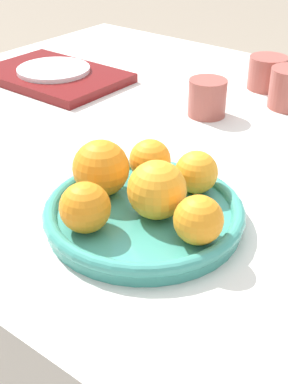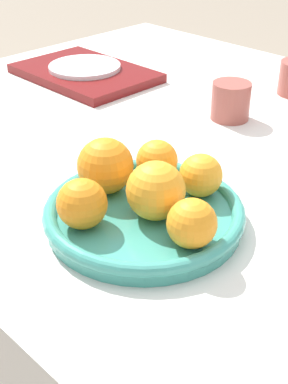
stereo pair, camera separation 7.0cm
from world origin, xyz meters
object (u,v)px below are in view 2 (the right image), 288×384
object	(u,v)px
serving_tray	(85,73)
side_plate	(85,67)
orange_4	(192,223)
fruit_platter	(144,214)
cup_3	(231,101)
orange_0	(156,191)
orange_2	(105,166)
orange_3	(201,175)
orange_5	(157,161)
orange_1	(82,204)

from	to	relation	value
serving_tray	side_plate	xyz separation A→B (m)	(0.00, -0.00, 0.02)
orange_4	serving_tray	xyz separation A→B (m)	(-0.62, 0.34, -0.04)
fruit_platter	serving_tray	distance (m)	0.62
side_plate	cup_3	world-z (taller)	cup_3
orange_0	orange_4	bearing A→B (deg)	-11.15
orange_4	side_plate	bearing A→B (deg)	150.99
orange_4	side_plate	world-z (taller)	orange_4
side_plate	cup_3	xyz separation A→B (m)	(0.38, 0.04, 0.01)
orange_4	serving_tray	size ratio (longest dim) A/B	0.19
orange_0	orange_4	xyz separation A→B (m)	(0.07, -0.01, -0.01)
orange_2	orange_3	distance (m)	0.13
orange_5	side_plate	xyz separation A→B (m)	(-0.48, 0.26, -0.03)
orange_0	side_plate	bearing A→B (deg)	148.91
orange_3	cup_3	xyz separation A→B (m)	(-0.16, 0.29, -0.02)
orange_5	cup_3	world-z (taller)	orange_5
fruit_platter	orange_5	bearing A→B (deg)	122.60
fruit_platter	orange_4	size ratio (longest dim) A/B	4.42
orange_1	orange_3	xyz separation A→B (m)	(0.06, 0.17, -0.00)
side_plate	orange_5	bearing A→B (deg)	-28.20
side_plate	orange_3	bearing A→B (deg)	-23.92
orange_0	orange_1	size ratio (longest dim) A/B	1.19
orange_0	orange_1	distance (m)	0.10
orange_1	serving_tray	world-z (taller)	orange_1
fruit_platter	side_plate	world-z (taller)	fruit_platter
orange_1	cup_3	xyz separation A→B (m)	(-0.11, 0.45, -0.02)
orange_1	cup_3	world-z (taller)	orange_1
orange_0	orange_3	world-z (taller)	orange_0
fruit_platter	serving_tray	xyz separation A→B (m)	(-0.52, 0.33, -0.01)
fruit_platter	orange_5	distance (m)	0.09
orange_3	orange_5	distance (m)	0.07
orange_1	serving_tray	bearing A→B (deg)	140.31
orange_1	side_plate	size ratio (longest dim) A/B	0.39
orange_0	serving_tray	world-z (taller)	orange_0
fruit_platter	orange_2	xyz separation A→B (m)	(-0.07, -0.00, 0.05)
orange_3	orange_4	world-z (taller)	same
cup_3	fruit_platter	bearing A→B (deg)	-69.67
orange_0	side_plate	xyz separation A→B (m)	(-0.54, 0.33, -0.04)
orange_4	orange_3	bearing A→B (deg)	124.71
orange_4	side_plate	distance (m)	0.71
orange_0	cup_3	world-z (taller)	orange_0
cup_3	orange_1	bearing A→B (deg)	-76.59
orange_2	orange_4	distance (m)	0.17
orange_1	orange_3	size ratio (longest dim) A/B	1.07
orange_1	side_plate	xyz separation A→B (m)	(-0.49, 0.41, -0.03)
orange_1	serving_tray	xyz separation A→B (m)	(-0.49, 0.41, -0.04)
orange_1	orange_4	bearing A→B (deg)	28.16
cup_3	side_plate	bearing A→B (deg)	-173.51
orange_2	orange_3	size ratio (longest dim) A/B	1.31
orange_0	orange_2	distance (m)	0.10
orange_2	orange_4	xyz separation A→B (m)	(0.17, -0.01, -0.01)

